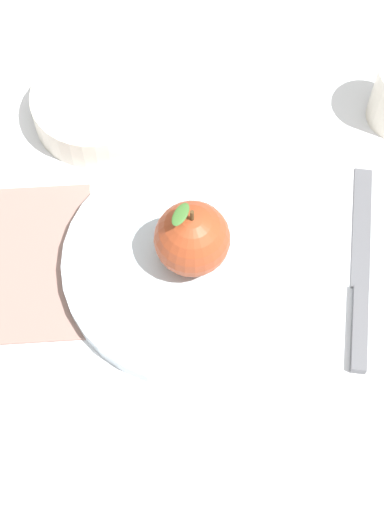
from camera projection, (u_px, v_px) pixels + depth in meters
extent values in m
plane|color=silver|center=(214.00, 257.00, 0.75)|extent=(2.40, 2.40, 0.00)
cylinder|color=silver|center=(192.00, 262.00, 0.74)|extent=(0.25, 0.25, 0.02)
torus|color=silver|center=(192.00, 260.00, 0.73)|extent=(0.25, 0.25, 0.01)
sphere|color=#9E3D1E|center=(192.00, 239.00, 0.70)|extent=(0.07, 0.07, 0.07)
cylinder|color=#4C3319|center=(192.00, 216.00, 0.66)|extent=(0.00, 0.00, 0.01)
ellipsoid|color=#386628|center=(181.00, 214.00, 0.66)|extent=(0.02, 0.03, 0.01)
cylinder|color=silver|center=(96.00, 107.00, 0.81)|extent=(0.13, 0.13, 0.04)
torus|color=silver|center=(94.00, 97.00, 0.80)|extent=(0.13, 0.13, 0.01)
cylinder|color=#B7AF9F|center=(94.00, 98.00, 0.80)|extent=(0.11, 0.11, 0.01)
cube|color=#59595E|center=(362.00, 226.00, 0.76)|extent=(0.05, 0.14, 0.00)
cube|color=#59595E|center=(359.00, 328.00, 0.71)|extent=(0.03, 0.09, 0.01)
cube|color=gray|center=(23.00, 261.00, 0.74)|extent=(0.13, 0.17, 0.00)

